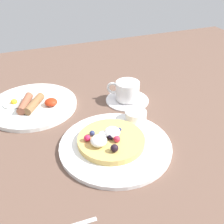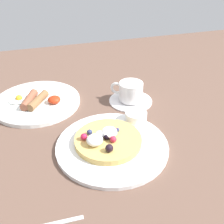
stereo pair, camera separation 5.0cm
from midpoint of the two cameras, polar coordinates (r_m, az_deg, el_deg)
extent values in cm
cube|color=brown|center=(75.14, 0.76, -4.00)|extent=(183.90, 137.61, 3.00)
cylinder|color=white|center=(67.05, 2.19, -7.15)|extent=(27.42, 27.42, 1.04)
cylinder|color=tan|center=(66.66, 1.35, -6.00)|extent=(16.46, 16.46, 1.48)
sphere|color=#C51E42|center=(65.35, -3.73, -5.24)|extent=(1.63, 1.63, 1.63)
sphere|color=black|center=(61.86, 1.77, -7.63)|extent=(1.85, 1.85, 1.85)
sphere|color=black|center=(65.36, 1.24, -5.01)|extent=(1.92, 1.92, 1.92)
sphere|color=black|center=(64.77, -0.32, -5.60)|extent=(1.57, 1.57, 1.57)
sphere|color=#BF273F|center=(64.58, 2.51, -5.78)|extent=(1.57, 1.57, 1.57)
sphere|color=red|center=(66.05, 0.66, -4.82)|extent=(1.40, 1.40, 1.40)
sphere|color=#C01F41|center=(67.39, 2.79, -3.84)|extent=(1.67, 1.67, 1.67)
sphere|color=navy|center=(67.97, 3.25, -3.82)|extent=(1.04, 1.04, 1.04)
sphere|color=navy|center=(63.93, -2.03, -6.37)|extent=(1.32, 1.32, 1.32)
sphere|color=black|center=(67.26, 2.50, -3.93)|extent=(1.62, 1.62, 1.62)
sphere|color=navy|center=(65.81, 1.15, -5.00)|extent=(1.37, 1.37, 1.37)
sphere|color=navy|center=(66.93, -2.59, -4.29)|extent=(1.36, 1.36, 1.36)
ellipsoid|color=white|center=(63.68, -1.38, -5.95)|extent=(3.92, 3.92, 2.35)
ellipsoid|color=white|center=(66.07, 1.61, -4.29)|extent=(3.94, 3.94, 2.36)
ellipsoid|color=white|center=(66.04, -0.32, -4.76)|extent=(2.52, 2.52, 1.51)
cylinder|color=white|center=(74.48, 6.98, -0.99)|extent=(5.91, 5.91, 2.67)
cylinder|color=maroon|center=(74.19, 7.01, -0.65)|extent=(4.84, 4.84, 0.32)
cylinder|color=white|center=(86.38, -13.84, 2.03)|extent=(26.33, 26.33, 1.25)
cylinder|color=brown|center=(83.40, -13.62, 2.33)|extent=(7.09, 8.98, 2.39)
cylinder|color=brown|center=(84.45, -15.35, 2.47)|extent=(5.66, 9.43, 2.39)
ellipsoid|color=white|center=(87.21, -17.30, 2.47)|extent=(6.65, 5.65, 0.60)
sphere|color=yellow|center=(86.97, -17.35, 2.75)|extent=(2.00, 2.00, 2.00)
ellipsoid|color=#B12C12|center=(83.12, -10.34, 2.52)|extent=(3.79, 3.79, 2.08)
cylinder|color=white|center=(85.53, 5.59, 2.42)|extent=(13.42, 13.42, 0.85)
cylinder|color=white|center=(83.93, 5.71, 4.33)|extent=(7.29, 7.29, 5.62)
torus|color=white|center=(84.75, 2.65, 4.98)|extent=(3.70, 2.91, 3.95)
cylinder|color=#927157|center=(83.09, 5.77, 5.41)|extent=(6.19, 6.19, 0.45)
cube|color=silver|center=(53.56, -8.04, -21.96)|extent=(8.66, 1.06, 0.30)
camera|label=1|loc=(0.03, -88.03, 1.28)|focal=43.65mm
camera|label=2|loc=(0.03, 91.97, -1.28)|focal=43.65mm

